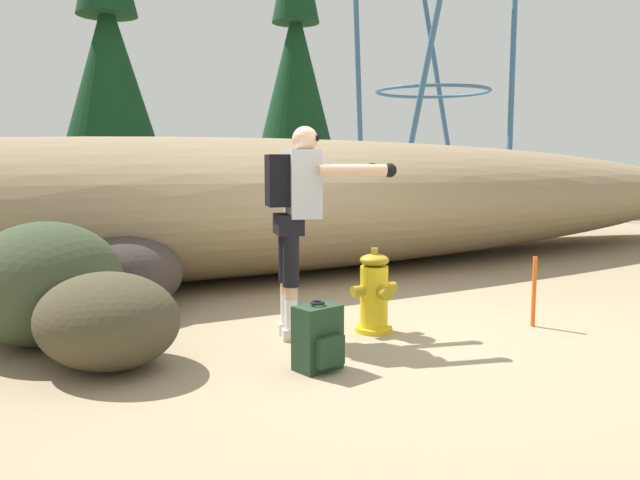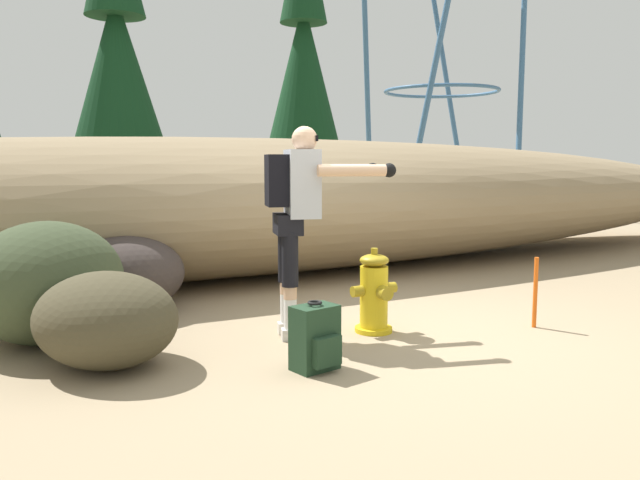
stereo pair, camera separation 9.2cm
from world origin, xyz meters
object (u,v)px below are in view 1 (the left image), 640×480
(utility_worker, at_px, (300,204))
(boulder_small, at_px, (121,275))
(survey_stake, at_px, (534,292))
(fire_hydrant, at_px, (374,294))
(spare_backpack, at_px, (318,338))
(boulder_large, at_px, (45,283))
(boulder_mid, at_px, (107,320))

(utility_worker, xyz_separation_m, boulder_small, (-1.11, 1.45, -0.70))
(survey_stake, bearing_deg, fire_hydrant, 158.31)
(spare_backpack, relative_size, survey_stake, 0.78)
(utility_worker, height_order, boulder_small, utility_worker)
(boulder_large, bearing_deg, survey_stake, -21.44)
(boulder_small, distance_m, survey_stake, 3.67)
(spare_backpack, height_order, boulder_large, boulder_large)
(spare_backpack, bearing_deg, survey_stake, 81.41)
(spare_backpack, xyz_separation_m, boulder_large, (-1.53, 1.56, 0.26))
(spare_backpack, height_order, boulder_small, boulder_small)
(utility_worker, height_order, spare_backpack, utility_worker)
(survey_stake, bearing_deg, boulder_small, 144.38)
(fire_hydrant, relative_size, spare_backpack, 1.48)
(fire_hydrant, relative_size, utility_worker, 0.42)
(survey_stake, bearing_deg, boulder_mid, 169.72)
(spare_backpack, height_order, boulder_mid, boulder_mid)
(fire_hydrant, height_order, survey_stake, fire_hydrant)
(survey_stake, bearing_deg, boulder_large, 158.56)
(boulder_mid, bearing_deg, fire_hydrant, -2.81)
(fire_hydrant, height_order, boulder_large, boulder_large)
(boulder_large, distance_m, boulder_mid, 0.90)
(boulder_small, bearing_deg, spare_backpack, -69.59)
(boulder_small, height_order, survey_stake, boulder_small)
(boulder_mid, height_order, boulder_small, boulder_small)
(fire_hydrant, relative_size, survey_stake, 1.16)
(fire_hydrant, relative_size, boulder_mid, 0.66)
(boulder_mid, xyz_separation_m, survey_stake, (3.38, -0.61, -0.03))
(utility_worker, relative_size, boulder_large, 1.31)
(fire_hydrant, relative_size, boulder_small, 0.60)
(fire_hydrant, bearing_deg, boulder_large, 158.69)
(utility_worker, distance_m, boulder_mid, 1.68)
(fire_hydrant, xyz_separation_m, spare_backpack, (-0.86, -0.62, -0.10))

